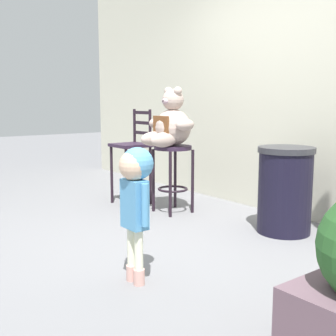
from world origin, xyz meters
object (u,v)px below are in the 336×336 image
(child_walking, at_px, (135,186))
(bar_chair_empty, at_px, (133,150))
(teddy_bear, at_px, (171,125))
(trash_bin, at_px, (285,190))
(bar_stool_with_teddy, at_px, (173,165))

(child_walking, height_order, bar_chair_empty, bar_chair_empty)
(teddy_bear, relative_size, bar_chair_empty, 0.56)
(teddy_bear, distance_m, bar_chair_empty, 0.68)
(trash_bin, bearing_deg, bar_stool_with_teddy, -163.76)
(teddy_bear, bearing_deg, bar_stool_with_teddy, 90.00)
(bar_stool_with_teddy, height_order, child_walking, child_walking)
(bar_stool_with_teddy, relative_size, teddy_bear, 1.17)
(child_walking, xyz_separation_m, bar_chair_empty, (-1.88, 1.18, -0.02))
(bar_stool_with_teddy, xyz_separation_m, bar_chair_empty, (-0.60, -0.11, 0.11))
(teddy_bear, bearing_deg, bar_chair_empty, -172.24)
(bar_stool_with_teddy, distance_m, bar_chair_empty, 0.62)
(teddy_bear, height_order, child_walking, teddy_bear)
(trash_bin, relative_size, bar_chair_empty, 0.72)
(bar_chair_empty, bearing_deg, teddy_bear, 7.76)
(teddy_bear, relative_size, child_walking, 0.69)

